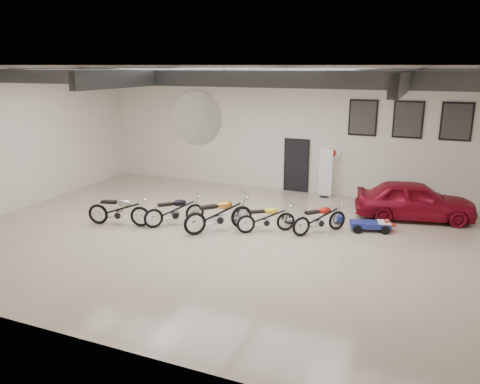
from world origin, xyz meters
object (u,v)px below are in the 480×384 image
at_px(motorcycle_black, 174,210).
at_px(motorcycle_gold, 219,213).
at_px(banner_stand, 325,173).
at_px(motorcycle_red, 320,218).
at_px(go_kart, 374,223).
at_px(motorcycle_silver, 119,209).
at_px(vintage_car, 415,200).
at_px(motorcycle_yellow, 266,217).

height_order(motorcycle_black, motorcycle_gold, motorcycle_gold).
bearing_deg(banner_stand, motorcycle_black, -125.84).
distance_m(motorcycle_gold, motorcycle_red, 3.11).
distance_m(motorcycle_black, go_kart, 6.32).
distance_m(motorcycle_silver, motorcycle_red, 6.37).
bearing_deg(vintage_car, motorcycle_red, 123.09).
height_order(motorcycle_silver, motorcycle_black, motorcycle_silver).
relative_size(motorcycle_black, vintage_car, 0.51).
distance_m(banner_stand, motorcycle_gold, 5.57).
bearing_deg(go_kart, motorcycle_gold, -174.27).
height_order(go_kart, vintage_car, vintage_car).
relative_size(motorcycle_gold, motorcycle_red, 1.18).
xyz_separation_m(banner_stand, motorcycle_silver, (-5.37, -5.84, -0.42)).
relative_size(motorcycle_silver, motorcycle_gold, 0.93).
distance_m(motorcycle_yellow, go_kart, 3.38).
distance_m(motorcycle_black, motorcycle_yellow, 2.98).
bearing_deg(motorcycle_yellow, motorcycle_silver, 161.13).
distance_m(motorcycle_yellow, motorcycle_red, 1.64).
distance_m(motorcycle_red, vintage_car, 3.65).
bearing_deg(motorcycle_gold, motorcycle_black, 132.96).
height_order(motorcycle_gold, motorcycle_yellow, motorcycle_gold).
height_order(banner_stand, go_kart, banner_stand).
height_order(banner_stand, vintage_car, banner_stand).
bearing_deg(go_kart, motorcycle_yellow, -173.17).
bearing_deg(motorcycle_silver, vintage_car, 13.90).
distance_m(motorcycle_red, go_kart, 1.76).
relative_size(go_kart, vintage_car, 0.38).
height_order(motorcycle_red, go_kart, motorcycle_red).
relative_size(motorcycle_yellow, motorcycle_red, 0.96).
height_order(banner_stand, motorcycle_black, banner_stand).
relative_size(motorcycle_silver, go_kart, 1.40).
bearing_deg(vintage_car, motorcycle_yellow, 115.38).
bearing_deg(motorcycle_gold, banner_stand, 19.13).
height_order(banner_stand, motorcycle_silver, banner_stand).
bearing_deg(motorcycle_black, motorcycle_silver, 156.95).
xyz_separation_m(motorcycle_silver, vintage_car, (8.72, 4.34, 0.12)).
bearing_deg(motorcycle_black, vintage_car, -18.82).
height_order(motorcycle_silver, motorcycle_gold, motorcycle_gold).
height_order(motorcycle_gold, go_kart, motorcycle_gold).
height_order(banner_stand, motorcycle_yellow, banner_stand).
distance_m(motorcycle_silver, motorcycle_black, 1.78).
bearing_deg(motorcycle_red, vintage_car, -3.81).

